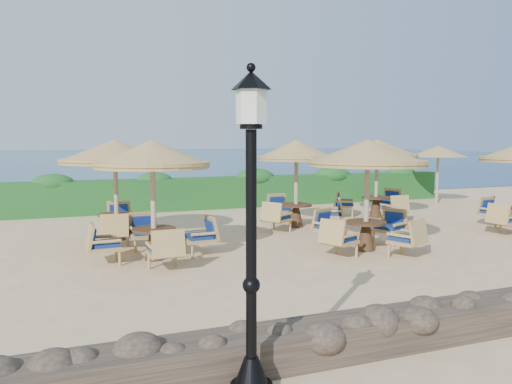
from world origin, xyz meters
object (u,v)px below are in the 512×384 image
object	(u,v)px
lamp_post	(251,251)
cafe_set_1	(367,175)
cafe_set_4	(296,168)
extra_parasol	(438,151)
cafe_set_5	(377,162)
cafe_set_0	(153,181)
cafe_set_3	(115,164)

from	to	relation	value
lamp_post	cafe_set_1	size ratio (longest dim) A/B	1.16
lamp_post	cafe_set_4	distance (m)	10.22
extra_parasol	cafe_set_1	distance (m)	10.03
cafe_set_4	cafe_set_5	xyz separation A→B (m)	(3.40, 0.80, 0.11)
lamp_post	extra_parasol	distance (m)	17.41
cafe_set_0	lamp_post	bearing A→B (deg)	-90.42
cafe_set_0	cafe_set_4	distance (m)	5.41
cafe_set_0	cafe_set_3	size ratio (longest dim) A/B	0.99
cafe_set_3	cafe_set_5	xyz separation A→B (m)	(8.68, 0.95, -0.12)
extra_parasol	cafe_set_3	world-z (taller)	cafe_set_3
extra_parasol	cafe_set_5	world-z (taller)	cafe_set_5
lamp_post	cafe_set_0	size ratio (longest dim) A/B	1.17
lamp_post	cafe_set_1	bearing A→B (deg)	48.09
cafe_set_4	cafe_set_5	bearing A→B (deg)	13.18
extra_parasol	cafe_set_1	world-z (taller)	cafe_set_1
extra_parasol	cafe_set_3	size ratio (longest dim) A/B	0.84
cafe_set_3	cafe_set_5	distance (m)	8.74
cafe_set_1	cafe_set_5	world-z (taller)	same
lamp_post	cafe_set_5	world-z (taller)	lamp_post
cafe_set_3	cafe_set_5	size ratio (longest dim) A/B	1.03
lamp_post	cafe_set_5	xyz separation A→B (m)	(8.16, 9.83, 0.35)
cafe_set_1	lamp_post	bearing A→B (deg)	-131.91
cafe_set_0	cafe_set_1	distance (m)	4.98
cafe_set_1	cafe_set_5	xyz separation A→B (m)	(3.21, 4.31, 0.07)
cafe_set_0	cafe_set_4	world-z (taller)	same
lamp_post	extra_parasol	xyz separation A→B (m)	(12.60, 12.00, 0.62)
cafe_set_3	cafe_set_4	xyz separation A→B (m)	(5.28, 0.15, -0.23)
cafe_set_0	cafe_set_1	xyz separation A→B (m)	(4.91, -0.86, 0.08)
extra_parasol	cafe_set_3	distance (m)	13.49
cafe_set_3	lamp_post	bearing A→B (deg)	-86.64
cafe_set_1	cafe_set_3	xyz separation A→B (m)	(-5.48, 3.36, 0.19)
extra_parasol	cafe_set_4	xyz separation A→B (m)	(-7.84, -2.97, -0.38)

